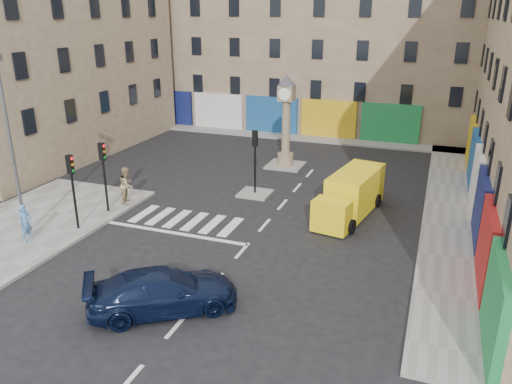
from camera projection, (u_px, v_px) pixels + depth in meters
The scene contains 17 objects.
ground at pixel (234, 260), 21.50m from camera, with size 120.00×120.00×0.00m, color black.
sidewalk_left at pixel (0, 239), 23.29m from camera, with size 7.00×16.00×0.15m, color gray.
sidewalk_right at pixel (450, 205), 27.45m from camera, with size 2.60×30.00×0.15m, color gray.
sidewalk_far at pixel (291, 136), 42.33m from camera, with size 32.00×2.40×0.15m, color gray.
island_near at pixel (255, 193), 29.17m from camera, with size 1.80×1.80×0.12m, color gray.
island_far at pixel (285, 165), 34.46m from camera, with size 2.40×2.40×0.12m, color gray.
building_far at pixel (312, 30), 44.54m from camera, with size 32.00×10.00×17.00m, color gray.
building_left at pixel (52, 49), 35.67m from camera, with size 8.00×20.00×15.00m, color tan.
traffic_light_left_near at pixel (72, 180), 23.47m from camera, with size 0.28×0.22×3.70m.
traffic_light_left_far at pixel (103, 166), 25.59m from camera, with size 0.28×0.22×3.70m.
traffic_light_island at pixel (255, 152), 28.30m from camera, with size 0.28×0.22×3.70m.
lamp_post at pixel (10, 139), 22.11m from camera, with size 0.50×0.25×8.30m.
clock_pillar at pixel (286, 115), 33.26m from camera, with size 1.20×1.20×6.10m.
navy_sedan at pixel (163, 291), 17.71m from camera, with size 2.15×5.29×1.53m, color black.
yellow_van at pixel (351, 195), 26.02m from camera, with size 2.87×6.27×2.20m.
pedestrian_blue at pixel (25, 224), 22.60m from camera, with size 0.66×0.43×1.81m, color #5283BB.
pedestrian_tan at pixel (127, 185), 27.26m from camera, with size 0.98×0.76×2.02m, color #9F8862.
Camera 1 is at (7.54, -17.65, 10.16)m, focal length 35.00 mm.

